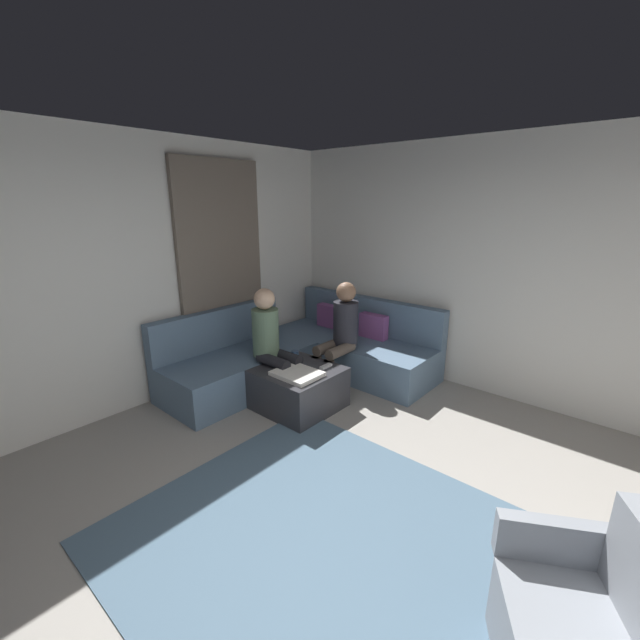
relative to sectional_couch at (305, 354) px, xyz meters
name	(u,v)px	position (x,y,z in m)	size (l,w,h in m)	color
ground_plane	(348,583)	(2.08, -1.88, -0.33)	(6.00, 6.00, 0.10)	gray
wall_back	(529,274)	(2.08, 1.06, 1.07)	(6.00, 0.12, 2.70)	silver
wall_left	(99,280)	(-0.86, -1.88, 1.07)	(0.12, 6.00, 2.70)	silver
curtain_panel	(222,274)	(-0.76, -0.58, 0.97)	(0.06, 1.10, 2.50)	#726659
area_rug	(332,546)	(1.88, -1.78, -0.27)	(2.60, 2.20, 0.01)	slate
sectional_couch	(305,354)	(0.00, 0.00, 0.00)	(2.10, 2.55, 0.87)	slate
ottoman	(299,388)	(0.48, -0.62, -0.07)	(0.76, 0.76, 0.42)	#333338
folded_blanket	(297,374)	(0.58, -0.74, 0.16)	(0.44, 0.36, 0.04)	white
coffee_mug	(295,355)	(0.26, -0.44, 0.19)	(0.08, 0.08, 0.10)	#334C72
game_remote	(326,366)	(0.66, -0.40, 0.15)	(0.05, 0.15, 0.02)	white
person_on_couch_back	(340,331)	(0.48, 0.06, 0.38)	(0.30, 0.60, 1.20)	brown
person_on_couch_side	(272,341)	(0.15, -0.66, 0.38)	(0.60, 0.30, 1.20)	black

